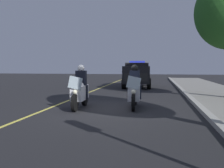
% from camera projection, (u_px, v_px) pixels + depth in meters
% --- Properties ---
extents(ground_plane, '(80.00, 80.00, 0.00)m').
position_uv_depth(ground_plane, '(109.00, 108.00, 9.87)').
color(ground_plane, black).
extents(curb_strip, '(48.00, 0.24, 0.15)m').
position_uv_depth(curb_strip, '(202.00, 109.00, 9.25)').
color(curb_strip, '#9E9B93').
rests_on(curb_strip, ground).
extents(lane_stripe_center, '(48.00, 0.12, 0.01)m').
position_uv_depth(lane_stripe_center, '(54.00, 106.00, 10.27)').
color(lane_stripe_center, '#E0D14C').
rests_on(lane_stripe_center, ground).
extents(police_motorcycle_lead_left, '(2.14, 0.59, 1.72)m').
position_uv_depth(police_motorcycle_lead_left, '(80.00, 91.00, 9.78)').
color(police_motorcycle_lead_left, black).
rests_on(police_motorcycle_lead_left, ground).
extents(police_motorcycle_lead_right, '(2.14, 0.59, 1.72)m').
position_uv_depth(police_motorcycle_lead_right, '(134.00, 90.00, 9.88)').
color(police_motorcycle_lead_right, black).
rests_on(police_motorcycle_lead_right, ground).
extents(police_suv, '(4.98, 2.25, 2.05)m').
position_uv_depth(police_suv, '(137.00, 74.00, 19.49)').
color(police_suv, black).
rests_on(police_suv, ground).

